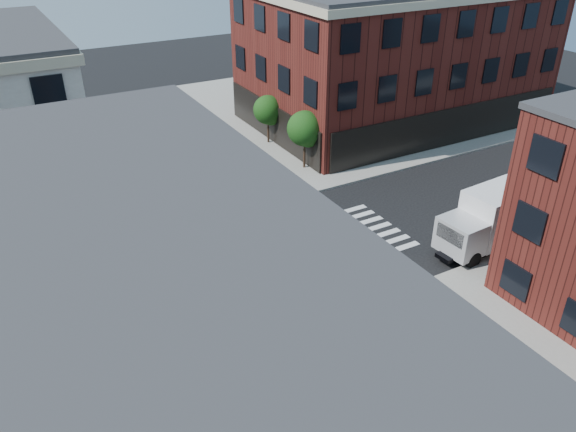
% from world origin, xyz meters
% --- Properties ---
extents(ground, '(120.00, 120.00, 0.00)m').
position_xyz_m(ground, '(0.00, 0.00, 0.00)').
color(ground, black).
rests_on(ground, ground).
extents(sidewalk_ne, '(30.00, 30.00, 0.15)m').
position_xyz_m(sidewalk_ne, '(21.00, 21.00, 0.07)').
color(sidewalk_ne, gray).
rests_on(sidewalk_ne, ground).
extents(building_ne, '(25.00, 16.00, 12.00)m').
position_xyz_m(building_ne, '(20.50, 16.00, 6.00)').
color(building_ne, '#451511').
rests_on(building_ne, ground).
extents(tree_near, '(2.69, 2.69, 4.49)m').
position_xyz_m(tree_near, '(7.56, 9.98, 3.16)').
color(tree_near, black).
rests_on(tree_near, ground).
extents(tree_far, '(2.43, 2.43, 4.07)m').
position_xyz_m(tree_far, '(7.56, 15.98, 2.87)').
color(tree_far, black).
rests_on(tree_far, ground).
extents(signal_pole, '(1.29, 1.24, 4.60)m').
position_xyz_m(signal_pole, '(-6.72, -6.68, 2.86)').
color(signal_pole, black).
rests_on(signal_pole, ground).
extents(box_truck, '(8.22, 2.98, 3.66)m').
position_xyz_m(box_truck, '(11.95, -4.97, 1.90)').
color(box_truck, white).
rests_on(box_truck, ground).
extents(traffic_cone, '(0.48, 0.48, 0.67)m').
position_xyz_m(traffic_cone, '(-5.70, -3.64, 0.32)').
color(traffic_cone, '#F3500A').
rests_on(traffic_cone, ground).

